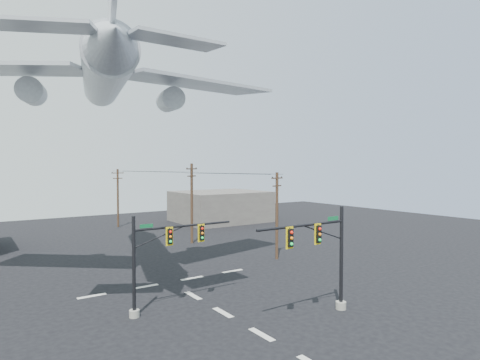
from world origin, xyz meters
TOP-DOWN VIEW (x-y plane):
  - ground at (0.00, 0.00)m, footprint 120.00×120.00m
  - lane_markings at (0.00, 5.33)m, footprint 14.00×21.20m
  - signal_mast_near at (5.14, 0.18)m, footprint 7.16×0.74m
  - signal_mast_far at (-3.33, 6.39)m, footprint 7.23×0.68m
  - utility_pole_a at (12.17, 13.35)m, footprint 1.71×0.53m
  - utility_pole_b at (9.06, 25.51)m, footprint 1.83×0.89m
  - utility_pole_c at (5.78, 43.31)m, footprint 1.80×0.34m
  - power_lines at (8.73, 28.28)m, footprint 7.99×29.97m
  - airliner at (-3.75, 16.15)m, footprint 28.70×30.78m
  - building_right at (22.00, 40.00)m, footprint 14.00×12.00m

SIDE VIEW (x-z plane):
  - ground at x=0.00m, z-range 0.00..0.00m
  - lane_markings at x=0.00m, z-range 0.01..0.01m
  - building_right at x=22.00m, z-range 0.00..5.00m
  - signal_mast_far at x=-3.33m, z-range 0.29..6.51m
  - signal_mast_near at x=5.14m, z-range 0.28..6.97m
  - utility_pole_a at x=12.17m, z-range 0.20..8.84m
  - utility_pole_c at x=5.78m, z-range 0.21..9.01m
  - utility_pole_b at x=9.06m, z-range 0.22..9.79m
  - power_lines at x=8.73m, z-range 8.44..8.53m
  - airliner at x=-3.75m, z-range 12.41..20.67m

